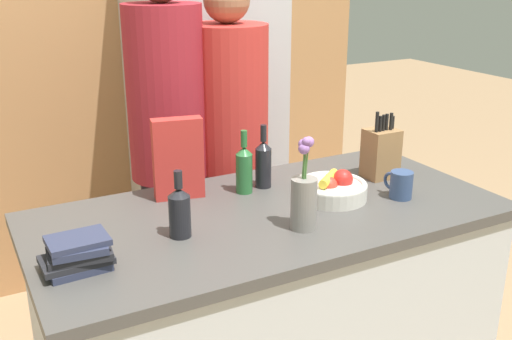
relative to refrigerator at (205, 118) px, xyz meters
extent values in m
cube|color=silver|center=(-0.28, -1.22, -0.51)|extent=(1.61, 0.79, 0.89)
cube|color=#474442|center=(-0.28, -1.22, -0.05)|extent=(1.68, 0.82, 0.04)
cube|color=#AD7A4C|center=(-0.28, 0.36, 0.34)|extent=(2.88, 0.12, 2.60)
cube|color=#B7B7BC|center=(0.00, 0.00, 0.00)|extent=(0.71, 0.60, 1.92)
cylinder|color=#B7B7BC|center=(-0.05, -0.31, 0.10)|extent=(0.02, 0.02, 1.05)
cylinder|color=silver|center=(-0.02, -1.24, 0.00)|extent=(0.26, 0.26, 0.06)
torus|color=silver|center=(-0.02, -1.24, 0.03)|extent=(0.26, 0.26, 0.02)
sphere|color=red|center=(-0.04, -1.24, 0.03)|extent=(0.07, 0.07, 0.07)
sphere|color=red|center=(0.02, -1.24, 0.04)|extent=(0.08, 0.08, 0.08)
cylinder|color=yellow|center=(-0.03, -1.22, 0.05)|extent=(0.13, 0.11, 0.03)
cube|color=olive|center=(0.29, -1.13, 0.08)|extent=(0.13, 0.11, 0.20)
cylinder|color=black|center=(0.24, -1.15, 0.21)|extent=(0.01, 0.01, 0.09)
cylinder|color=black|center=(0.26, -1.15, 0.20)|extent=(0.01, 0.01, 0.07)
cylinder|color=black|center=(0.28, -1.14, 0.20)|extent=(0.01, 0.01, 0.08)
cylinder|color=black|center=(0.30, -1.14, 0.20)|extent=(0.01, 0.01, 0.08)
cylinder|color=black|center=(0.31, -1.15, 0.21)|extent=(0.01, 0.01, 0.08)
cylinder|color=black|center=(0.33, -1.14, 0.20)|extent=(0.01, 0.01, 0.06)
cylinder|color=gray|center=(-0.26, -1.41, 0.06)|extent=(0.09, 0.09, 0.18)
cylinder|color=#477538|center=(-0.25, -1.41, 0.21)|extent=(0.01, 0.02, 0.12)
sphere|color=#9966B2|center=(-0.25, -1.41, 0.27)|extent=(0.03, 0.03, 0.03)
cylinder|color=#477538|center=(-0.26, -1.40, 0.21)|extent=(0.01, 0.01, 0.12)
sphere|color=#9966B2|center=(-0.26, -1.40, 0.27)|extent=(0.03, 0.03, 0.03)
cylinder|color=#477538|center=(-0.26, -1.41, 0.20)|extent=(0.01, 0.01, 0.10)
sphere|color=#9966B2|center=(-0.26, -1.41, 0.25)|extent=(0.04, 0.04, 0.04)
cylinder|color=#477538|center=(-0.26, -1.41, 0.21)|extent=(0.01, 0.01, 0.13)
sphere|color=#9966B2|center=(-0.26, -1.41, 0.28)|extent=(0.03, 0.03, 0.03)
cube|color=red|center=(-0.52, -0.96, 0.13)|extent=(0.19, 0.09, 0.31)
cylinder|color=#334770|center=(0.21, -1.35, 0.03)|extent=(0.08, 0.08, 0.10)
torus|color=#334770|center=(0.20, -1.31, 0.03)|extent=(0.02, 0.07, 0.07)
cube|color=#2D334C|center=(-0.98, -1.34, -0.01)|extent=(0.18, 0.14, 0.02)
cube|color=#232328|center=(-0.99, -1.34, 0.01)|extent=(0.20, 0.13, 0.02)
cube|color=#232328|center=(-0.98, -1.35, 0.03)|extent=(0.19, 0.14, 0.02)
cube|color=#2D334C|center=(-0.98, -1.34, 0.05)|extent=(0.16, 0.15, 0.02)
cube|color=#2D334C|center=(-0.98, -1.34, 0.07)|extent=(0.17, 0.13, 0.02)
cylinder|color=black|center=(-0.64, -1.27, 0.04)|extent=(0.07, 0.07, 0.14)
cone|color=black|center=(-0.64, -1.27, 0.13)|extent=(0.07, 0.07, 0.03)
cylinder|color=black|center=(-0.64, -1.27, 0.17)|extent=(0.03, 0.03, 0.06)
cylinder|color=black|center=(-0.19, -1.01, 0.05)|extent=(0.06, 0.06, 0.16)
cone|color=black|center=(-0.19, -1.01, 0.15)|extent=(0.06, 0.06, 0.03)
cylinder|color=black|center=(-0.19, -1.01, 0.19)|extent=(0.02, 0.02, 0.07)
cylinder|color=#286633|center=(-0.28, -1.02, 0.05)|extent=(0.06, 0.06, 0.15)
cone|color=#286633|center=(-0.28, -1.02, 0.14)|extent=(0.06, 0.06, 0.03)
cylinder|color=#286633|center=(-0.28, -1.02, 0.19)|extent=(0.02, 0.02, 0.06)
cube|color=#383842|center=(-0.42, -0.57, -0.52)|extent=(0.29, 0.23, 0.88)
cylinder|color=maroon|center=(-0.42, -0.57, 0.29)|extent=(0.33, 0.33, 0.73)
cube|color=#383842|center=(-0.13, -0.57, -0.54)|extent=(0.33, 0.28, 0.83)
cylinder|color=red|center=(-0.13, -0.57, 0.22)|extent=(0.36, 0.36, 0.69)
camera|label=1|loc=(-1.25, -2.94, 0.82)|focal=42.00mm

